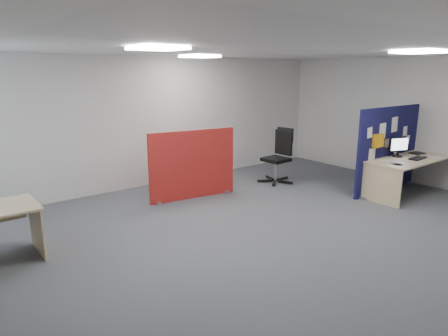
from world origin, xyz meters
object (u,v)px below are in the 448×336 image
office_chair (280,152)px  main_desk (406,166)px  navy_divider (388,149)px  monitor_main (398,146)px  red_divider (193,165)px

office_chair → main_desk: bearing=-61.7°
navy_divider → monitor_main: 0.21m
monitor_main → red_divider: 4.09m
main_desk → office_chair: bearing=121.9°
main_desk → monitor_main: size_ratio=4.59×
navy_divider → office_chair: bearing=124.2°
main_desk → office_chair: office_chair is taller
main_desk → red_divider: bearing=146.3°
red_divider → monitor_main: bearing=-24.2°
navy_divider → red_divider: (-3.40, 1.99, -0.21)m
navy_divider → office_chair: navy_divider is taller
main_desk → monitor_main: bearing=109.8°
navy_divider → main_desk: size_ratio=1.04×
monitor_main → office_chair: size_ratio=0.37×
navy_divider → office_chair: (-1.23, 1.81, -0.20)m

